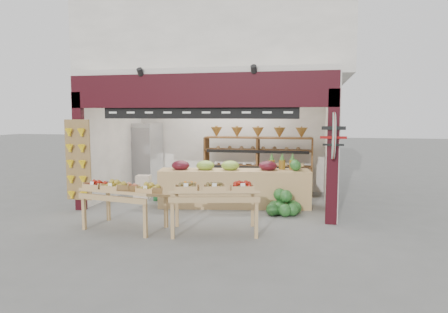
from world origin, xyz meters
TOP-DOWN VIEW (x-y plane):
  - ground at (0.00, 0.00)m, footprint 60.00×60.00m
  - shop_structure at (0.00, 1.61)m, footprint 6.36×5.12m
  - banana_board at (-2.73, -1.17)m, footprint 0.60×0.15m
  - gift_sign at (2.75, -1.15)m, footprint 0.04×0.93m
  - back_shelving at (0.93, 1.65)m, footprint 2.93×0.48m
  - refrigerator at (-2.40, 1.83)m, footprint 0.85×0.85m
  - cardboard_stack at (-1.64, 0.40)m, footprint 0.97×0.70m
  - mid_counter at (0.59, -0.02)m, footprint 3.56×1.25m
  - display_table_left at (-1.17, -2.19)m, footprint 1.59×1.06m
  - display_table_right at (0.63, -2.10)m, footprint 1.74×1.22m
  - watermelon_pile at (1.78, -0.48)m, footprint 0.74×0.69m

SIDE VIEW (x-z plane):
  - ground at x=0.00m, z-range 0.00..0.00m
  - watermelon_pile at x=1.78m, z-range -0.08..0.45m
  - cardboard_stack at x=-1.64m, z-range -0.08..0.53m
  - mid_counter at x=0.59m, z-range -0.07..1.02m
  - display_table_left at x=-1.17m, z-range 0.25..1.21m
  - display_table_right at x=0.63m, z-range 0.29..1.30m
  - refrigerator at x=-2.40m, z-range 0.00..1.91m
  - banana_board at x=-2.73m, z-range 0.22..2.02m
  - back_shelving at x=0.93m, z-range 0.22..2.04m
  - gift_sign at x=2.75m, z-range 1.29..2.21m
  - shop_structure at x=0.00m, z-range 1.22..6.62m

